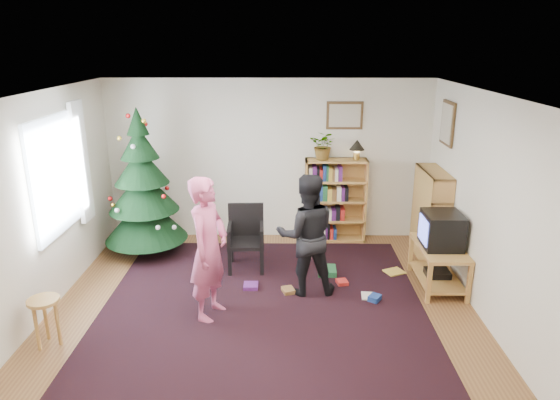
{
  "coord_description": "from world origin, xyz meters",
  "views": [
    {
      "loc": [
        0.26,
        -5.07,
        3.04
      ],
      "look_at": [
        0.19,
        0.94,
        1.1
      ],
      "focal_mm": 32.0,
      "sensor_mm": 36.0,
      "label": 1
    }
  ],
  "objects_px": {
    "christmas_tree": "(143,195)",
    "armchair": "(246,235)",
    "person_by_chair": "(306,235)",
    "bookshelf_back": "(335,199)",
    "stool": "(45,310)",
    "person_standing": "(209,249)",
    "table_lamp": "(357,146)",
    "tv_stand": "(438,262)",
    "potted_plant": "(324,145)",
    "crt_tv": "(442,230)",
    "picture_back": "(345,115)",
    "bookshelf_right": "(431,214)",
    "picture_right": "(448,123)"
  },
  "relations": [
    {
      "from": "christmas_tree",
      "to": "armchair",
      "type": "distance_m",
      "value": 1.64
    },
    {
      "from": "armchair",
      "to": "person_by_chair",
      "type": "bearing_deg",
      "value": -45.38
    },
    {
      "from": "bookshelf_back",
      "to": "stool",
      "type": "distance_m",
      "value": 4.38
    },
    {
      "from": "armchair",
      "to": "person_standing",
      "type": "relative_size",
      "value": 0.54
    },
    {
      "from": "armchair",
      "to": "person_standing",
      "type": "distance_m",
      "value": 1.39
    },
    {
      "from": "armchair",
      "to": "table_lamp",
      "type": "bearing_deg",
      "value": 29.68
    },
    {
      "from": "person_by_chair",
      "to": "stool",
      "type": "bearing_deg",
      "value": 18.34
    },
    {
      "from": "christmas_tree",
      "to": "tv_stand",
      "type": "distance_m",
      "value": 4.17
    },
    {
      "from": "potted_plant",
      "to": "person_by_chair",
      "type": "bearing_deg",
      "value": -100.35
    },
    {
      "from": "tv_stand",
      "to": "armchair",
      "type": "distance_m",
      "value": 2.56
    },
    {
      "from": "bookshelf_back",
      "to": "person_by_chair",
      "type": "xyz_separation_m",
      "value": [
        -0.52,
        -1.76,
        0.1
      ]
    },
    {
      "from": "crt_tv",
      "to": "stool",
      "type": "relative_size",
      "value": 0.95
    },
    {
      "from": "picture_back",
      "to": "armchair",
      "type": "relative_size",
      "value": 0.62
    },
    {
      "from": "bookshelf_right",
      "to": "table_lamp",
      "type": "distance_m",
      "value": 1.47
    },
    {
      "from": "tv_stand",
      "to": "armchair",
      "type": "relative_size",
      "value": 1.09
    },
    {
      "from": "picture_right",
      "to": "table_lamp",
      "type": "bearing_deg",
      "value": 152.57
    },
    {
      "from": "picture_back",
      "to": "table_lamp",
      "type": "xyz_separation_m",
      "value": [
        0.19,
        -0.14,
        -0.44
      ]
    },
    {
      "from": "bookshelf_back",
      "to": "person_standing",
      "type": "xyz_separation_m",
      "value": [
        -1.63,
        -2.33,
        0.16
      ]
    },
    {
      "from": "potted_plant",
      "to": "table_lamp",
      "type": "distance_m",
      "value": 0.5
    },
    {
      "from": "picture_right",
      "to": "bookshelf_back",
      "type": "bearing_deg",
      "value": 157.67
    },
    {
      "from": "person_standing",
      "to": "tv_stand",
      "type": "bearing_deg",
      "value": -56.81
    },
    {
      "from": "bookshelf_right",
      "to": "tv_stand",
      "type": "height_order",
      "value": "bookshelf_right"
    },
    {
      "from": "person_by_chair",
      "to": "armchair",
      "type": "bearing_deg",
      "value": -47.61
    },
    {
      "from": "stool",
      "to": "person_by_chair",
      "type": "height_order",
      "value": "person_by_chair"
    },
    {
      "from": "bookshelf_right",
      "to": "table_lamp",
      "type": "xyz_separation_m",
      "value": [
        -1.0,
        0.66,
        0.84
      ]
    },
    {
      "from": "person_standing",
      "to": "potted_plant",
      "type": "distance_m",
      "value": 2.82
    },
    {
      "from": "picture_right",
      "to": "crt_tv",
      "type": "height_order",
      "value": "picture_right"
    },
    {
      "from": "christmas_tree",
      "to": "potted_plant",
      "type": "xyz_separation_m",
      "value": [
        2.63,
        0.57,
        0.62
      ]
    },
    {
      "from": "christmas_tree",
      "to": "person_by_chair",
      "type": "distance_m",
      "value": 2.6
    },
    {
      "from": "picture_right",
      "to": "stool",
      "type": "distance_m",
      "value": 5.45
    },
    {
      "from": "christmas_tree",
      "to": "tv_stand",
      "type": "relative_size",
      "value": 2.23
    },
    {
      "from": "bookshelf_right",
      "to": "table_lamp",
      "type": "relative_size",
      "value": 4.22
    },
    {
      "from": "picture_back",
      "to": "picture_right",
      "type": "relative_size",
      "value": 0.92
    },
    {
      "from": "christmas_tree",
      "to": "stool",
      "type": "distance_m",
      "value": 2.45
    },
    {
      "from": "bookshelf_back",
      "to": "person_by_chair",
      "type": "relative_size",
      "value": 0.85
    },
    {
      "from": "picture_back",
      "to": "bookshelf_right",
      "type": "relative_size",
      "value": 0.42
    },
    {
      "from": "bookshelf_back",
      "to": "crt_tv",
      "type": "relative_size",
      "value": 2.58
    },
    {
      "from": "stool",
      "to": "person_by_chair",
      "type": "bearing_deg",
      "value": 23.45
    },
    {
      "from": "tv_stand",
      "to": "person_by_chair",
      "type": "bearing_deg",
      "value": -173.85
    },
    {
      "from": "armchair",
      "to": "picture_right",
      "type": "bearing_deg",
      "value": 6.23
    },
    {
      "from": "person_standing",
      "to": "person_by_chair",
      "type": "bearing_deg",
      "value": -44.45
    },
    {
      "from": "picture_back",
      "to": "potted_plant",
      "type": "bearing_deg",
      "value": -156.58
    },
    {
      "from": "crt_tv",
      "to": "bookshelf_back",
      "type": "bearing_deg",
      "value": 126.81
    },
    {
      "from": "crt_tv",
      "to": "armchair",
      "type": "xyz_separation_m",
      "value": [
        -2.49,
        0.54,
        -0.29
      ]
    },
    {
      "from": "picture_right",
      "to": "person_by_chair",
      "type": "bearing_deg",
      "value": -149.16
    },
    {
      "from": "crt_tv",
      "to": "table_lamp",
      "type": "relative_size",
      "value": 1.64
    },
    {
      "from": "christmas_tree",
      "to": "crt_tv",
      "type": "bearing_deg",
      "value": -14.12
    },
    {
      "from": "christmas_tree",
      "to": "person_standing",
      "type": "distance_m",
      "value": 2.14
    },
    {
      "from": "bookshelf_back",
      "to": "potted_plant",
      "type": "xyz_separation_m",
      "value": [
        -0.2,
        0.0,
        0.85
      ]
    },
    {
      "from": "person_by_chair",
      "to": "potted_plant",
      "type": "relative_size",
      "value": 3.52
    }
  ]
}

